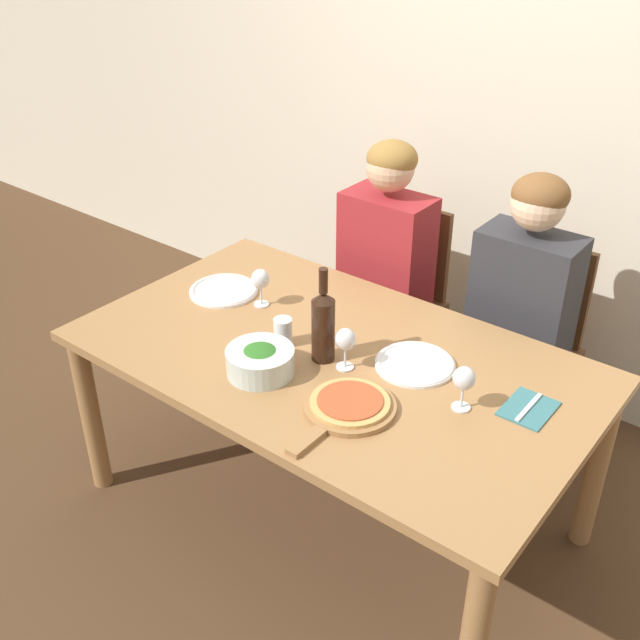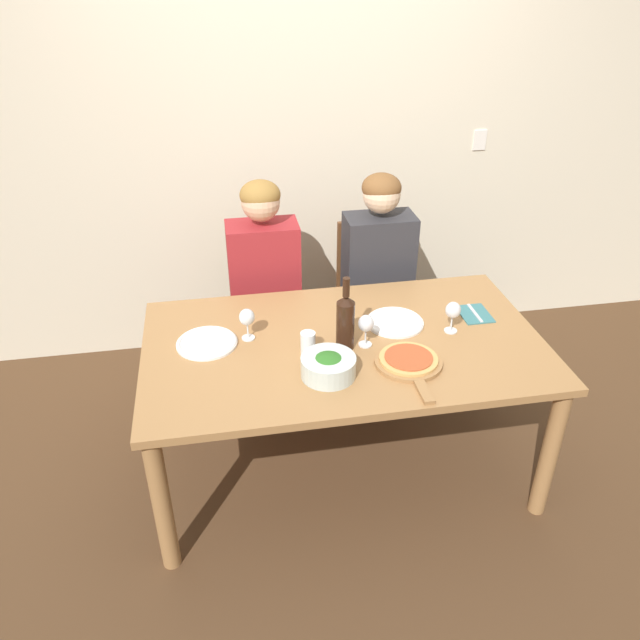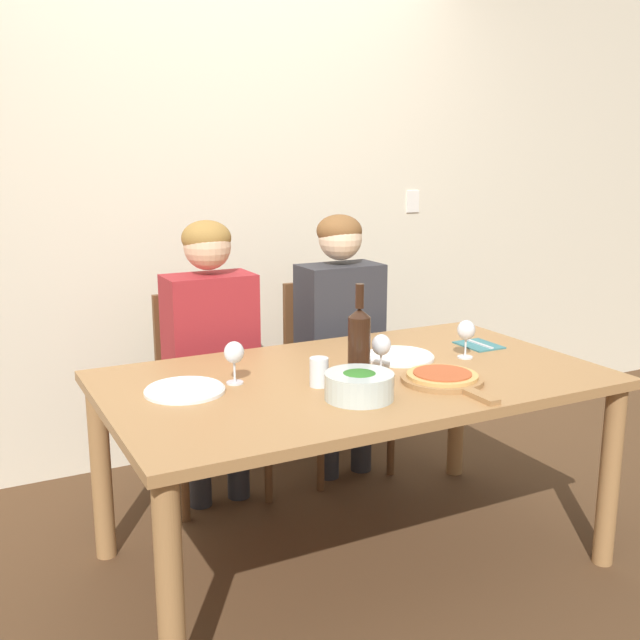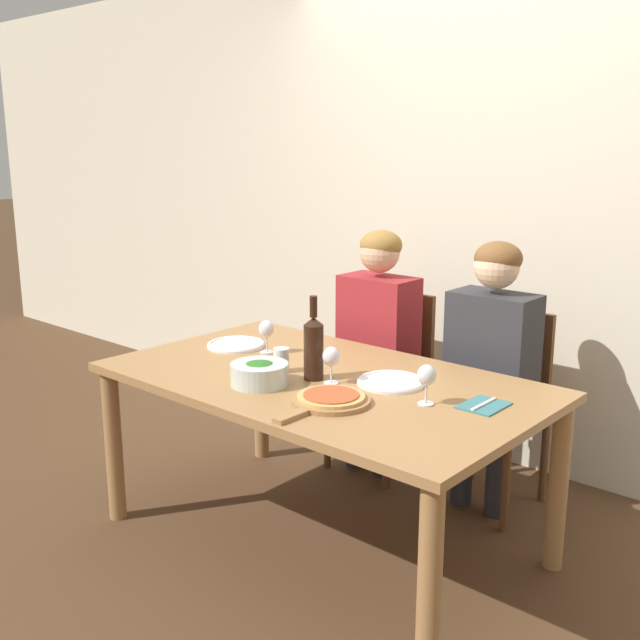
{
  "view_description": "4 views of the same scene",
  "coord_description": "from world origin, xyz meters",
  "views": [
    {
      "loc": [
        1.3,
        -1.73,
        2.15
      ],
      "look_at": [
        -0.03,
        -0.03,
        0.87
      ],
      "focal_mm": 42.0,
      "sensor_mm": 36.0,
      "label": 1
    },
    {
      "loc": [
        -0.52,
        -2.29,
        2.25
      ],
      "look_at": [
        -0.1,
        0.03,
        0.84
      ],
      "focal_mm": 35.0,
      "sensor_mm": 36.0,
      "label": 2
    },
    {
      "loc": [
        -1.3,
        -2.25,
        1.52
      ],
      "look_at": [
        -0.07,
        0.14,
        0.92
      ],
      "focal_mm": 42.0,
      "sensor_mm": 36.0,
      "label": 3
    },
    {
      "loc": [
        1.91,
        -2.19,
        1.66
      ],
      "look_at": [
        -0.14,
        0.15,
        0.92
      ],
      "focal_mm": 42.0,
      "sensor_mm": 36.0,
      "label": 4
    }
  ],
  "objects": [
    {
      "name": "wine_glass_left",
      "position": [
        -0.42,
        0.1,
        0.84
      ],
      "size": [
        0.07,
        0.07,
        0.15
      ],
      "color": "silver",
      "rests_on": "dining_table"
    },
    {
      "name": "chair_left",
      "position": [
        -0.28,
        0.85,
        0.5
      ],
      "size": [
        0.42,
        0.42,
        0.9
      ],
      "color": "brown",
      "rests_on": "ground"
    },
    {
      "name": "dining_table",
      "position": [
        0.0,
        0.0,
        0.64
      ],
      "size": [
        1.78,
        1.03,
        0.73
      ],
      "color": "#9E7042",
      "rests_on": "ground"
    },
    {
      "name": "pizza_on_board",
      "position": [
        0.23,
        -0.22,
        0.75
      ],
      "size": [
        0.29,
        0.43,
        0.04
      ],
      "color": "#9E7042",
      "rests_on": "dining_table"
    },
    {
      "name": "person_man",
      "position": [
        0.36,
        0.74,
        0.75
      ],
      "size": [
        0.47,
        0.51,
        1.24
      ],
      "color": "#28282D",
      "rests_on": "ground"
    },
    {
      "name": "wine_glass_centre",
      "position": [
        0.09,
        -0.04,
        0.84
      ],
      "size": [
        0.07,
        0.07,
        0.15
      ],
      "color": "silver",
      "rests_on": "dining_table"
    },
    {
      "name": "dinner_plate_left",
      "position": [
        -0.61,
        0.09,
        0.74
      ],
      "size": [
        0.27,
        0.27,
        0.02
      ],
      "color": "white",
      "rests_on": "dining_table"
    },
    {
      "name": "ground_plane",
      "position": [
        0.0,
        0.0,
        0.0
      ],
      "size": [
        40.0,
        40.0,
        0.0
      ],
      "primitive_type": "plane",
      "color": "#4C331E"
    },
    {
      "name": "broccoli_bowl",
      "position": [
        -0.12,
        -0.24,
        0.78
      ],
      "size": [
        0.23,
        0.23,
        0.1
      ],
      "color": "silver",
      "rests_on": "dining_table"
    },
    {
      "name": "wine_glass_right",
      "position": [
        0.5,
        -0.0,
        0.84
      ],
      "size": [
        0.07,
        0.07,
        0.15
      ],
      "color": "silver",
      "rests_on": "dining_table"
    },
    {
      "name": "fork_on_napkin",
      "position": [
        0.67,
        0.12,
        0.74
      ],
      "size": [
        0.14,
        0.18,
        0.01
      ],
      "color": "#387075",
      "rests_on": "dining_table"
    },
    {
      "name": "back_wall",
      "position": [
        0.0,
        1.3,
        1.35
      ],
      "size": [
        10.0,
        0.06,
        2.7
      ],
      "color": "beige",
      "rests_on": "ground"
    },
    {
      "name": "person_woman",
      "position": [
        -0.28,
        0.74,
        0.75
      ],
      "size": [
        0.47,
        0.51,
        1.24
      ],
      "color": "#28282D",
      "rests_on": "ground"
    },
    {
      "name": "chair_right",
      "position": [
        0.36,
        0.85,
        0.5
      ],
      "size": [
        0.42,
        0.42,
        0.9
      ],
      "color": "brown",
      "rests_on": "ground"
    },
    {
      "name": "water_tumbler",
      "position": [
        -0.17,
        -0.06,
        0.78
      ],
      "size": [
        0.07,
        0.07,
        0.1
      ],
      "color": "silver",
      "rests_on": "dining_table"
    },
    {
      "name": "dinner_plate_right",
      "position": [
        0.27,
        0.11,
        0.74
      ],
      "size": [
        0.27,
        0.27,
        0.02
      ],
      "color": "white",
      "rests_on": "dining_table"
    },
    {
      "name": "wine_bottle",
      "position": [
        -0.01,
        -0.04,
        0.87
      ],
      "size": [
        0.08,
        0.08,
        0.34
      ],
      "color": "black",
      "rests_on": "dining_table"
    }
  ]
}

